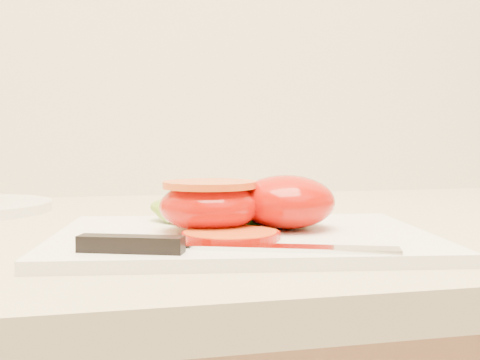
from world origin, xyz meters
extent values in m
cube|color=white|center=(-0.52, 1.54, 0.94)|extent=(0.36, 0.28, 0.01)
ellipsoid|color=#AF0D06|center=(-0.48, 1.55, 0.96)|extent=(0.09, 0.09, 0.05)
ellipsoid|color=#AF0D06|center=(-0.55, 1.55, 0.96)|extent=(0.09, 0.09, 0.04)
cylinder|color=red|center=(-0.55, 1.55, 0.98)|extent=(0.08, 0.08, 0.01)
cylinder|color=orange|center=(-0.54, 1.50, 0.94)|extent=(0.08, 0.08, 0.01)
cylinder|color=orange|center=(-0.53, 1.50, 0.94)|extent=(0.07, 0.07, 0.01)
ellipsoid|color=#85AB2D|center=(-0.52, 1.60, 0.95)|extent=(0.17, 0.15, 0.03)
ellipsoid|color=#85AB2D|center=(-0.48, 1.60, 0.95)|extent=(0.11, 0.09, 0.02)
cube|color=silver|center=(-0.51, 1.44, 0.94)|extent=(0.16, 0.08, 0.00)
cube|color=black|center=(-0.62, 1.46, 0.95)|extent=(0.08, 0.04, 0.01)
camera|label=1|loc=(-0.64, 1.03, 1.02)|focal=45.00mm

